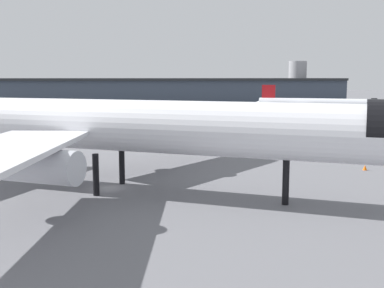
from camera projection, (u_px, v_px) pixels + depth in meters
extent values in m
plane|color=slate|center=(107.00, 188.00, 59.81)|extent=(900.00, 900.00, 0.00)
cylinder|color=white|center=(130.00, 126.00, 57.07)|extent=(56.99, 25.89, 6.19)
cylinder|color=black|center=(380.00, 130.00, 47.82)|extent=(4.76, 6.83, 6.25)
cube|color=white|center=(151.00, 120.00, 73.83)|extent=(23.58, 26.46, 0.50)
cylinder|color=#B7BAC1|center=(151.00, 135.00, 70.71)|extent=(8.85, 6.01, 3.40)
cube|color=white|center=(5.00, 149.00, 43.49)|extent=(10.31, 26.62, 0.50)
cylinder|color=#B7BAC1|center=(41.00, 166.00, 46.26)|extent=(8.85, 6.01, 3.40)
cylinder|color=black|center=(286.00, 182.00, 51.71)|extent=(0.74, 0.74, 4.95)
cylinder|color=black|center=(122.00, 165.00, 61.85)|extent=(0.74, 0.74, 4.95)
cylinder|color=black|center=(96.00, 175.00, 55.77)|extent=(0.74, 0.74, 4.95)
cylinder|color=silver|center=(316.00, 104.00, 154.64)|extent=(36.27, 14.89, 3.88)
cone|color=silver|center=(377.00, 105.00, 149.32)|extent=(5.22, 4.92, 3.80)
cone|color=silver|center=(260.00, 103.00, 159.96)|extent=(5.93, 5.05, 3.69)
cylinder|color=black|center=(374.00, 104.00, 149.51)|extent=(2.85, 4.27, 3.92)
cube|color=silver|center=(309.00, 104.00, 165.21)|extent=(14.45, 16.90, 0.31)
cylinder|color=#B7BAC1|center=(311.00, 108.00, 163.25)|extent=(5.56, 3.60, 2.13)
cube|color=silver|center=(305.00, 108.00, 145.84)|extent=(5.98, 16.60, 0.31)
cylinder|color=#B7BAC1|center=(308.00, 111.00, 147.65)|extent=(5.56, 3.60, 2.13)
cube|color=red|center=(269.00, 94.00, 158.67)|extent=(4.33, 1.71, 6.21)
cube|color=silver|center=(268.00, 102.00, 163.32)|extent=(5.17, 7.32, 0.23)
cube|color=silver|center=(264.00, 103.00, 155.20)|extent=(5.17, 7.32, 0.23)
cylinder|color=black|center=(354.00, 116.00, 151.72)|extent=(0.47, 0.47, 3.10)
cylinder|color=black|center=(310.00, 114.00, 157.59)|extent=(0.47, 0.47, 3.10)
cylinder|color=black|center=(309.00, 115.00, 153.73)|extent=(0.47, 0.47, 3.10)
cube|color=#3D4756|center=(166.00, 92.00, 242.70)|extent=(184.35, 46.80, 12.05)
cube|color=#232628|center=(165.00, 79.00, 241.77)|extent=(184.65, 49.36, 1.20)
cylinder|color=#939399|center=(297.00, 82.00, 250.89)|extent=(9.27, 9.27, 22.09)
cone|color=#F2600C|center=(365.00, 168.00, 71.24)|extent=(0.64, 0.64, 0.80)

